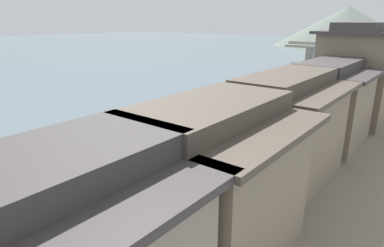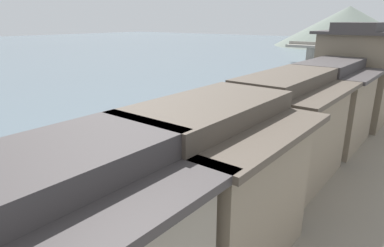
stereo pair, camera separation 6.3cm
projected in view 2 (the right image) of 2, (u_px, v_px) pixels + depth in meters
The scene contains 15 objects.
boat_moored_nearest at pixel (197, 138), 27.49m from camera, with size 3.68×3.61×0.50m.
boat_moored_third at pixel (133, 190), 19.03m from camera, with size 1.66×5.75×0.57m.
boat_moored_far at pixel (313, 75), 58.44m from camera, with size 5.77×1.73×0.81m.
boat_midriver_drifting at pixel (282, 117), 33.11m from camera, with size 1.30×4.17×0.83m.
boat_midriver_upstream at pixel (176, 115), 33.94m from camera, with size 1.56×5.00×0.64m.
boat_upstream_distant at pixel (350, 84), 50.85m from camera, with size 1.88×5.89×0.48m.
house_waterfront_second at pixel (208, 178), 12.91m from camera, with size 6.93×6.87×6.14m.
house_waterfront_tall at pixel (283, 128), 18.91m from camera, with size 6.28×7.77×6.14m.
house_waterfront_narrow at pixel (326, 103), 24.49m from camera, with size 6.41×7.08×6.14m.
house_waterfront_far at pixel (355, 75), 29.07m from camera, with size 6.76×6.57×8.74m.
mooring_post_dock_near at pixel (121, 217), 14.78m from camera, with size 0.20×0.20×0.92m, color #473828.
mooring_post_dock_mid at pixel (237, 151), 22.24m from camera, with size 0.20×0.20×0.95m, color #473828.
mooring_post_dock_far at pixel (293, 119), 29.47m from camera, with size 0.20×0.20×0.83m, color #473828.
stone_bridge at pixel (350, 51), 70.56m from camera, with size 28.32×2.40×4.76m.
hill_far_west at pixel (348, 26), 123.98m from camera, with size 53.07×53.07×14.57m, color slate.
Camera 2 is at (18.43, -1.06, 9.61)m, focal length 30.76 mm.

